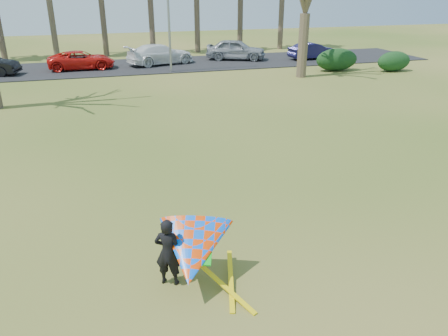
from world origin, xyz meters
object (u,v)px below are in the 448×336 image
object	(u,v)px
kite_flyer	(191,251)
car_3	(160,54)
car_5	(312,51)
car_4	(236,49)
streetlight	(170,4)
car_2	(81,60)

from	to	relation	value
kite_flyer	car_3	bearing A→B (deg)	82.66
car_3	car_5	bearing A→B (deg)	-111.51
kite_flyer	car_4	bearing A→B (deg)	70.48
streetlight	car_4	world-z (taller)	streetlight
car_2	car_5	xyz separation A→B (m)	(17.93, -0.48, 0.01)
car_2	car_5	distance (m)	17.93
car_4	car_3	bearing A→B (deg)	118.30
car_4	kite_flyer	size ratio (longest dim) A/B	1.96
car_5	kite_flyer	size ratio (longest dim) A/B	1.64
car_3	car_5	world-z (taller)	car_3
car_2	car_3	xyz separation A→B (m)	(5.73, 0.49, 0.10)
car_3	kite_flyer	bearing A→B (deg)	155.67
car_3	kite_flyer	size ratio (longest dim) A/B	2.14
car_4	kite_flyer	xyz separation A→B (m)	(-9.56, -26.96, -0.02)
car_5	streetlight	bearing A→B (deg)	95.90
car_2	car_3	distance (m)	5.75
streetlight	kite_flyer	size ratio (longest dim) A/B	3.35
car_3	kite_flyer	xyz separation A→B (m)	(-3.42, -26.51, 0.04)
car_3	streetlight	bearing A→B (deg)	169.82
car_4	car_2	bearing A→B (deg)	118.62
streetlight	car_2	size ratio (longest dim) A/B	1.74
streetlight	car_5	xyz separation A→B (m)	(11.81, 2.27, -3.76)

